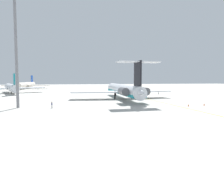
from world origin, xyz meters
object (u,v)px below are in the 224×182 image
at_px(main_jetliner, 123,90).
at_px(airliner_mid_right, 11,87).
at_px(safety_cone_nose, 188,105).
at_px(light_mast, 16,46).
at_px(airliner_far_right, 26,85).
at_px(ground_crew_near_nose, 147,91).
at_px(ground_crew_starboard, 52,104).
at_px(ground_crew_portside, 136,91).
at_px(ground_crew_near_tail, 159,92).
at_px(safety_cone_wingtip, 204,104).

xyz_separation_m(main_jetliner, airliner_mid_right, (37.72, 50.54, -0.51)).
distance_m(safety_cone_nose, light_mast, 47.37).
height_order(airliner_mid_right, airliner_far_right, airliner_far_right).
height_order(ground_crew_near_nose, ground_crew_starboard, ground_crew_near_nose).
height_order(airliner_mid_right, ground_crew_near_nose, airliner_mid_right).
relative_size(ground_crew_portside, ground_crew_starboard, 1.08).
relative_size(airliner_mid_right, ground_crew_near_tail, 18.44).
xyz_separation_m(main_jetliner, safety_cone_wingtip, (-19.67, -18.42, -3.11)).
xyz_separation_m(ground_crew_near_nose, safety_cone_nose, (-43.78, 4.72, -0.85)).
height_order(safety_cone_wingtip, light_mast, light_mast).
distance_m(ground_crew_portside, light_mast, 60.13).
height_order(airliner_far_right, ground_crew_portside, airliner_far_right).
height_order(ground_crew_near_nose, ground_crew_near_tail, ground_crew_near_nose).
xyz_separation_m(ground_crew_near_tail, light_mast, (-31.80, 52.60, 14.50)).
relative_size(ground_crew_near_tail, safety_cone_nose, 3.10).
distance_m(ground_crew_near_tail, ground_crew_starboard, 55.71).
relative_size(main_jetliner, ground_crew_near_nose, 23.92).
bearing_deg(light_mast, ground_crew_near_tail, -58.85).
bearing_deg(airliner_mid_right, ground_crew_near_nose, -125.92).
height_order(airliner_far_right, safety_cone_nose, airliner_far_right).
distance_m(ground_crew_near_nose, ground_crew_starboard, 57.71).
xyz_separation_m(airliner_far_right, ground_crew_near_tail, (-61.46, -75.01, -1.86)).
height_order(airliner_mid_right, ground_crew_near_tail, airliner_mid_right).
bearing_deg(airliner_far_right, airliner_mid_right, 8.04).
xyz_separation_m(main_jetliner, safety_cone_nose, (-20.44, -13.10, -3.11)).
xyz_separation_m(airliner_mid_right, ground_crew_near_tail, (-21.14, -71.71, -1.80)).
bearing_deg(airliner_mid_right, ground_crew_portside, -126.71).
xyz_separation_m(airliner_far_right, ground_crew_near_nose, (-54.70, -71.66, -1.82)).
relative_size(safety_cone_wingtip, light_mast, 0.02).
height_order(ground_crew_near_tail, light_mast, light_mast).
relative_size(airliner_far_right, ground_crew_near_nose, 18.77).
bearing_deg(ground_crew_near_nose, safety_cone_nose, -172.51).
bearing_deg(ground_crew_starboard, airliner_mid_right, 78.90).
bearing_deg(ground_crew_starboard, safety_cone_nose, -42.09).
relative_size(main_jetliner, airliner_far_right, 1.27).
bearing_deg(ground_crew_portside, safety_cone_nose, -83.18).
bearing_deg(ground_crew_near_tail, airliner_far_right, 125.28).
bearing_deg(airliner_far_right, ground_crew_near_tail, 54.02).
bearing_deg(ground_crew_starboard, safety_cone_wingtip, -40.45).
distance_m(main_jetliner, ground_crew_starboard, 28.92).
distance_m(main_jetliner, safety_cone_nose, 24.48).
xyz_separation_m(airliner_far_right, light_mast, (-93.26, -22.42, 12.63)).
bearing_deg(ground_crew_starboard, ground_crew_near_nose, 7.61).
height_order(airliner_far_right, light_mast, light_mast).
height_order(main_jetliner, safety_cone_wingtip, main_jetliner).
distance_m(airliner_mid_right, safety_cone_wingtip, 89.75).
xyz_separation_m(ground_crew_near_nose, safety_cone_wingtip, (-43.00, -0.60, -0.85)).
bearing_deg(ground_crew_near_tail, ground_crew_portside, 126.61).
bearing_deg(ground_crew_portside, ground_crew_starboard, -124.59).
bearing_deg(safety_cone_nose, ground_crew_starboard, 85.64).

